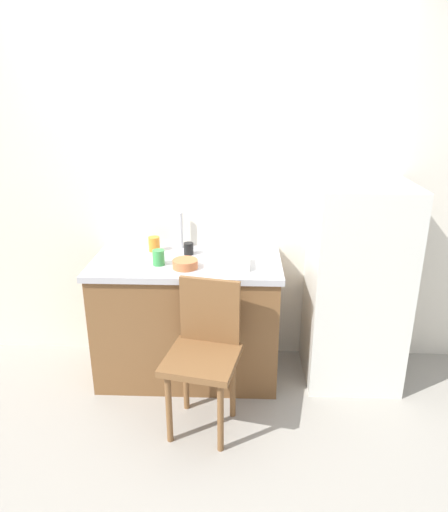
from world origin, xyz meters
TOP-DOWN VIEW (x-y plane):
  - ground_plane at (0.00, 0.00)m, footprint 8.00×8.00m
  - back_wall at (0.00, 1.00)m, footprint 4.80×0.10m
  - cabinet_base at (-0.13, 0.65)m, footprint 1.20×0.60m
  - countertop at (-0.13, 0.65)m, footprint 1.24×0.64m
  - faucet at (-0.19, 0.90)m, footprint 0.02×0.02m
  - refrigerator at (0.99, 0.67)m, footprint 0.61×0.56m
  - chair at (0.03, 0.13)m, footprint 0.47×0.47m
  - dish_tray at (0.14, 0.56)m, footprint 0.28×0.20m
  - terracotta_bowl at (-0.12, 0.51)m, footprint 0.16×0.16m
  - cup_black at (-0.13, 0.76)m, footprint 0.07×0.07m
  - cup_orange at (-0.37, 0.82)m, footprint 0.08×0.08m
  - cup_green at (-0.29, 0.56)m, footprint 0.08×0.08m

SIDE VIEW (x-z plane):
  - ground_plane at x=0.00m, z-range 0.00..0.00m
  - cabinet_base at x=-0.13m, z-range 0.00..0.81m
  - chair at x=0.03m, z-range 0.05..0.94m
  - refrigerator at x=0.99m, z-range 0.00..1.36m
  - countertop at x=-0.13m, z-range 0.81..0.85m
  - dish_tray at x=0.14m, z-range 0.85..0.90m
  - terracotta_bowl at x=-0.12m, z-range 0.85..0.91m
  - cup_black at x=-0.13m, z-range 0.85..0.94m
  - cup_green at x=-0.29m, z-range 0.85..0.95m
  - cup_orange at x=-0.37m, z-range 0.85..0.95m
  - faucet at x=-0.19m, z-range 0.85..1.11m
  - back_wall at x=0.00m, z-range 0.00..2.56m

